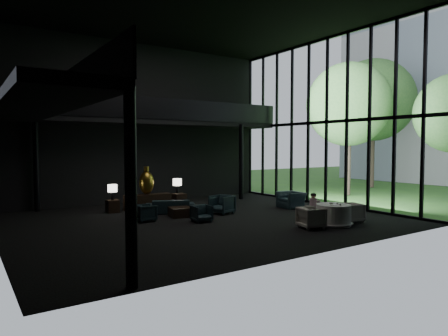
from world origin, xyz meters
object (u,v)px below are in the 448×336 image
side_table_right (179,200)px  coffee_table (180,212)px  bronze_urn (147,182)px  dining_chair_west (311,216)px  lounge_armchair_south (202,214)px  dining_chair_north (317,213)px  dining_chair_east (351,212)px  lounge_armchair_west (146,213)px  lounge_armchair_east (222,202)px  table_lamp_left (112,189)px  dining_table (333,216)px  window_armchair (291,197)px  console (148,202)px  child (313,201)px  side_table_left (112,206)px  sofa (170,204)px  table_lamp_right (177,183)px

side_table_right → coffee_table: 2.81m
bronze_urn → dining_chair_west: (3.05, -7.18, -0.79)m
side_table_right → lounge_armchair_south: bearing=-105.6°
dining_chair_north → dining_chair_east: 1.23m
lounge_armchair_south → dining_chair_east: 5.58m
lounge_armchair_west → dining_chair_east: (6.32, -4.40, 0.07)m
lounge_armchair_east → dining_chair_west: lounge_armchair_east is taller
table_lamp_left → dining_table: table_lamp_left is taller
side_table_right → dining_chair_north: 6.79m
bronze_urn → window_armchair: bronze_urn is taller
console → dining_chair_north: bearing=-56.3°
table_lamp_left → child: table_lamp_left is taller
dining_table → dining_chair_east: size_ratio=1.76×
table_lamp_left → coffee_table: 3.28m
bronze_urn → dining_chair_west: bearing=-67.0°
table_lamp_left → dining_table: bearing=-51.3°
console → side_table_right: console is taller
side_table_right → coffee_table: bearing=-116.5°
bronze_urn → child: bearing=-56.4°
lounge_armchair_south → dining_chair_west: bearing=-46.4°
console → table_lamp_left: 1.74m
side_table_right → side_table_left: bearing=179.8°
dining_table → dining_chair_west: size_ratio=1.65×
lounge_armchair_east → window_armchair: size_ratio=0.81×
bronze_urn → sofa: size_ratio=0.64×
side_table_left → table_lamp_left: (0.00, -0.02, 0.75)m
console → lounge_armchair_east: (2.13, -2.84, 0.14)m
console → lounge_armchair_east: bearing=-53.2°
table_lamp_left → dining_chair_west: size_ratio=0.79×
table_lamp_left → dining_chair_west: bearing=-56.7°
console → child: child is taller
sofa → dining_table: size_ratio=1.40×
table_lamp_right → dining_chair_west: size_ratio=0.82×
lounge_armchair_west → dining_table: dining_table is taller
coffee_table → sofa: bearing=87.4°
sofa → lounge_armchair_south: (0.10, -2.43, -0.07)m
side_table_right → sofa: size_ratio=0.31×
side_table_left → lounge_armchair_south: size_ratio=0.87×
table_lamp_left → table_lamp_right: size_ratio=0.96×
lounge_armchair_west → child: bearing=-123.9°
side_table_right → dining_table: dining_table is taller
side_table_left → sofa: sofa is taller
dining_chair_west → child: (1.09, 0.95, 0.33)m
lounge_armchair_west → child: child is taller
window_armchair → dining_chair_east: 3.88m
side_table_left → table_lamp_right: 3.31m
table_lamp_left → lounge_armchair_east: bearing=-37.5°
window_armchair → coffee_table: (-5.36, 0.74, -0.33)m
side_table_left → child: bearing=-47.0°
lounge_armchair_east → coffee_table: (-1.78, 0.35, -0.29)m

